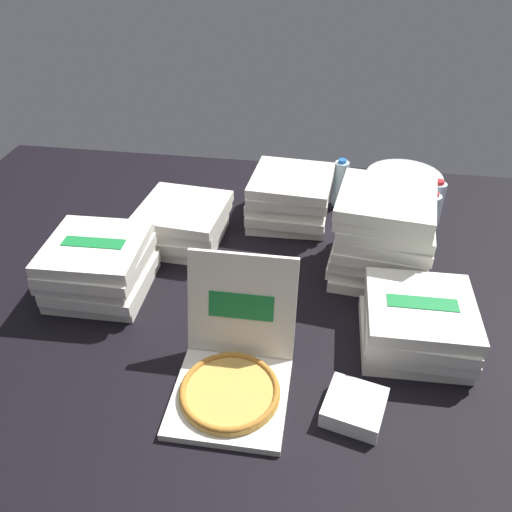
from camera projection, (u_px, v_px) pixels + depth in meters
ground_plane at (251, 303)px, 2.01m from camera, size 3.20×2.40×0.02m
open_pizza_box at (233, 368)px, 1.63m from camera, size 0.35×0.45×0.37m
pizza_stack_left_mid at (182, 223)px, 2.28m from camera, size 0.39×0.38×0.18m
pizza_stack_right_near at (290, 198)px, 2.42m from camera, size 0.38×0.38×0.22m
pizza_stack_center_far at (382, 235)px, 2.05m from camera, size 0.41×0.41×0.36m
pizza_stack_right_mid at (417, 324)px, 1.77m from camera, size 0.37×0.37×0.18m
pizza_stack_left_far at (99, 267)px, 1.99m from camera, size 0.37×0.37×0.23m
ice_bucket at (402, 190)px, 2.54m from camera, size 0.36×0.36×0.16m
water_bottle_0 at (382, 205)px, 2.36m from camera, size 0.07×0.07×0.24m
water_bottle_1 at (429, 218)px, 2.27m from camera, size 0.07×0.07×0.24m
water_bottle_2 at (435, 206)px, 2.35m from camera, size 0.07×0.07×0.24m
water_bottle_3 at (340, 183)px, 2.52m from camera, size 0.07×0.07×0.24m
napkin_pile at (354, 407)px, 1.57m from camera, size 0.21×0.21×0.06m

